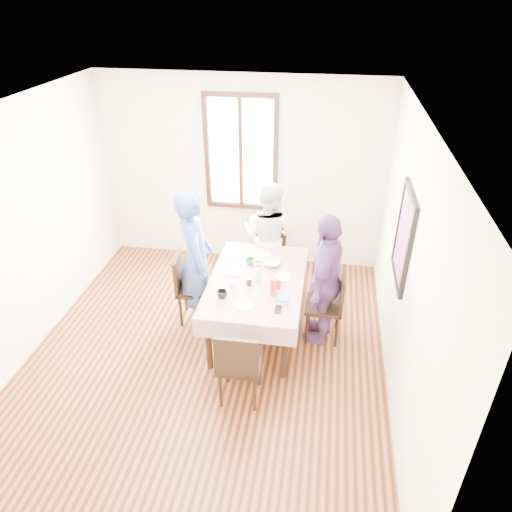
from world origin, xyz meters
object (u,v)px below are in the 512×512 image
(chair_right, at_px, (324,305))
(person_right, at_px, (324,280))
(person_left, at_px, (195,259))
(chair_left, at_px, (195,288))
(dining_table, at_px, (257,306))
(chair_near, at_px, (240,362))
(person_far, at_px, (269,237))
(chair_far, at_px, (269,257))

(chair_right, distance_m, person_right, 0.35)
(person_left, bearing_deg, chair_left, 69.20)
(dining_table, relative_size, person_right, 0.93)
(dining_table, xyz_separation_m, person_right, (0.76, 0.05, 0.43))
(person_right, bearing_deg, dining_table, -73.03)
(chair_left, distance_m, chair_near, 1.41)
(dining_table, bearing_deg, person_far, 90.00)
(dining_table, relative_size, chair_left, 1.64)
(chair_near, distance_m, person_far, 2.06)
(chair_left, height_order, person_far, person_far)
(dining_table, height_order, chair_left, chair_left)
(person_left, xyz_separation_m, person_right, (1.52, -0.09, -0.06))
(chair_left, xyz_separation_m, chair_right, (1.57, -0.09, 0.00))
(chair_far, relative_size, person_far, 0.60)
(dining_table, distance_m, chair_right, 0.79)
(chair_left, bearing_deg, chair_near, 26.96)
(chair_far, xyz_separation_m, chair_near, (0.00, -2.06, 0.00))
(chair_near, bearing_deg, person_left, 121.86)
(person_far, bearing_deg, person_right, 146.93)
(chair_near, xyz_separation_m, person_left, (-0.76, 1.17, 0.42))
(chair_left, distance_m, chair_right, 1.57)
(chair_right, xyz_separation_m, chair_near, (-0.78, -1.08, 0.00))
(chair_near, distance_m, person_right, 1.36)
(chair_right, height_order, chair_far, same)
(chair_left, distance_m, chair_far, 1.18)
(chair_near, height_order, person_far, person_far)
(dining_table, xyz_separation_m, chair_right, (0.78, 0.05, 0.08))
(chair_right, height_order, person_right, person_right)
(chair_left, distance_m, person_left, 0.42)
(person_far, bearing_deg, chair_far, -71.41)
(person_right, bearing_deg, person_left, -80.06)
(chair_near, bearing_deg, chair_left, 122.57)
(chair_right, relative_size, chair_near, 1.00)
(chair_far, bearing_deg, chair_left, 49.45)
(chair_left, relative_size, person_left, 0.52)
(chair_near, bearing_deg, chair_right, 52.71)
(person_left, bearing_deg, person_right, -114.31)
(chair_far, xyz_separation_m, person_far, (0.00, -0.02, 0.31))
(chair_near, height_order, person_right, person_right)
(chair_right, relative_size, person_left, 0.52)
(chair_left, relative_size, chair_right, 1.00)
(chair_near, distance_m, person_left, 1.46)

